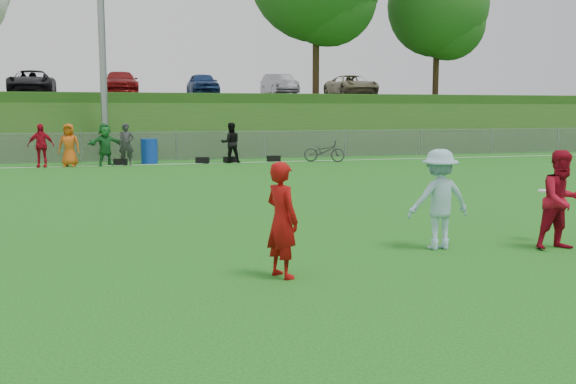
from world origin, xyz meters
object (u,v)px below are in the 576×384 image
object	(u,v)px
recycling_bin	(149,151)
bicycle	(324,151)
player_red_center	(562,200)
frisbee	(548,191)
player_red_left	(282,220)
player_blue	(439,199)

from	to	relation	value
recycling_bin	bicycle	size ratio (longest dim) A/B	0.58
player_red_center	recycling_bin	world-z (taller)	player_red_center
recycling_bin	bicycle	xyz separation A→B (m)	(7.31, -1.24, -0.05)
player_red_center	frisbee	xyz separation A→B (m)	(0.21, 0.63, 0.06)
player_red_left	player_red_center	distance (m)	4.79
player_red_left	player_red_center	bearing A→B (deg)	-107.67
bicycle	player_blue	bearing A→B (deg)	-167.13
player_red_left	frisbee	size ratio (longest dim) A/B	5.04
recycling_bin	bicycle	distance (m)	7.41
frisbee	recycling_bin	size ratio (longest dim) A/B	0.30
player_blue	player_red_left	bearing A→B (deg)	20.24
player_red_left	frisbee	bearing A→B (deg)	-100.83
player_red_center	player_red_left	bearing A→B (deg)	-174.03
player_red_center	frisbee	bearing A→B (deg)	72.00
player_red_left	recycling_bin	distance (m)	19.22
player_red_center	player_blue	distance (m)	1.96
player_red_left	bicycle	bearing A→B (deg)	-43.76
player_red_left	bicycle	xyz separation A→B (m)	(6.87, 17.98, -0.32)
recycling_bin	player_red_left	bearing A→B (deg)	-88.69
player_red_center	bicycle	bearing A→B (deg)	83.97
player_red_center	recycling_bin	size ratio (longest dim) A/B	1.56
player_red_left	recycling_bin	xyz separation A→B (m)	(-0.44, 19.22, -0.27)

